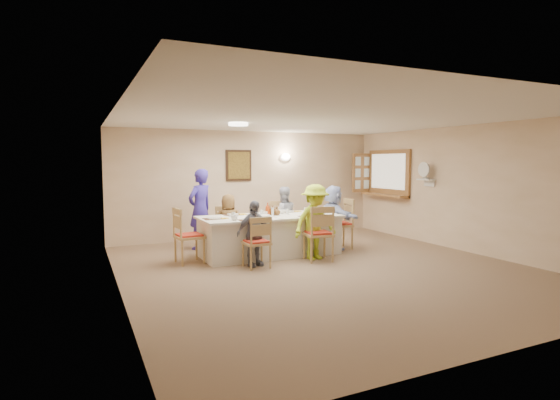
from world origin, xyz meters
name	(u,v)px	position (x,y,z in m)	size (l,w,h in m)	color
ground	(326,269)	(0.00, 0.00, 0.00)	(7.00, 7.00, 0.00)	brown
room_walls	(327,178)	(0.00, 0.00, 1.51)	(7.00, 7.00, 7.00)	beige
wall_picture	(239,165)	(-0.30, 3.46, 1.70)	(0.62, 0.05, 0.72)	#402716
wall_sconce	(286,157)	(0.90, 3.44, 1.90)	(0.26, 0.09, 0.18)	white
ceiling_light	(238,124)	(-1.00, 1.50, 2.47)	(0.36, 0.36, 0.05)	white
serving_hatch	(389,173)	(3.21, 2.40, 1.50)	(0.06, 1.50, 1.15)	olive
hatch_sill	(384,195)	(3.09, 2.40, 0.97)	(0.30, 1.50, 0.05)	olive
shutter_door	(362,173)	(2.95, 3.16, 1.50)	(0.55, 0.04, 1.00)	olive
fan_shelf	(426,180)	(3.13, 1.05, 1.40)	(0.22, 0.36, 0.03)	white
desk_fan	(425,173)	(3.10, 1.05, 1.55)	(0.30, 0.30, 0.28)	#A5A5A8
dining_table	(270,235)	(-0.42, 1.38, 0.38)	(2.68, 1.13, 0.76)	silver
chair_back_left	(227,228)	(-1.02, 2.18, 0.44)	(0.43, 0.43, 0.89)	tan
chair_back_right	(281,223)	(0.18, 2.18, 0.47)	(0.45, 0.45, 0.95)	tan
chair_front_left	(256,242)	(-1.02, 0.58, 0.44)	(0.42, 0.42, 0.88)	tan
chair_front_right	(318,233)	(0.18, 0.58, 0.51)	(0.48, 0.48, 1.01)	tan
chair_left_end	(189,235)	(-1.97, 1.38, 0.50)	(0.47, 0.47, 0.99)	tan
chair_right_end	(339,224)	(1.13, 1.38, 0.51)	(0.49, 0.49, 1.03)	tan
diner_back_left	(229,223)	(-1.02, 2.06, 0.58)	(0.62, 0.46, 1.15)	brown
diner_back_right	(283,217)	(0.18, 2.06, 0.63)	(0.66, 0.54, 1.26)	#A4A5B9
diner_front_left	(254,233)	(-1.02, 0.70, 0.56)	(0.70, 0.40, 1.13)	slate
diner_front_right	(315,222)	(0.18, 0.70, 0.69)	(0.95, 0.62, 1.37)	#BADB2B
diner_right_end	(334,217)	(1.00, 1.38, 0.65)	(0.45, 1.23, 1.31)	#B4C3F5
caregiver	(200,209)	(-1.47, 2.53, 0.82)	(0.71, 0.64, 1.64)	#3A2CA4
placemat_fl	(248,220)	(-1.02, 0.96, 0.76)	(0.34, 0.25, 0.01)	#472B19
plate_fl	(248,219)	(-1.02, 0.96, 0.77)	(0.25, 0.25, 0.02)	white
napkin_fl	(259,219)	(-0.84, 0.91, 0.77)	(0.14, 0.14, 0.01)	yellow
placemat_fr	(308,216)	(0.18, 0.96, 0.76)	(0.33, 0.25, 0.01)	#472B19
plate_fr	(308,216)	(0.18, 0.96, 0.77)	(0.24, 0.24, 0.01)	white
napkin_fr	(318,216)	(0.36, 0.91, 0.77)	(0.14, 0.14, 0.01)	yellow
placemat_bl	(233,215)	(-1.02, 1.80, 0.76)	(0.36, 0.27, 0.01)	#472B19
plate_bl	(233,214)	(-1.02, 1.80, 0.77)	(0.23, 0.23, 0.01)	white
napkin_bl	(242,214)	(-0.84, 1.75, 0.77)	(0.14, 0.14, 0.01)	yellow
placemat_br	(289,212)	(0.18, 1.80, 0.76)	(0.33, 0.25, 0.01)	#472B19
plate_br	(289,211)	(0.18, 1.80, 0.77)	(0.23, 0.23, 0.01)	white
napkin_br	(297,211)	(0.36, 1.75, 0.77)	(0.13, 0.13, 0.01)	yellow
placemat_le	(214,219)	(-1.52, 1.38, 0.76)	(0.36, 0.27, 0.01)	#472B19
plate_le	(214,218)	(-1.52, 1.38, 0.77)	(0.25, 0.25, 0.02)	white
napkin_le	(224,218)	(-1.34, 1.33, 0.77)	(0.13, 0.13, 0.01)	yellow
placemat_re	(321,213)	(0.70, 1.38, 0.76)	(0.35, 0.26, 0.01)	#472B19
plate_re	(321,212)	(0.70, 1.38, 0.77)	(0.23, 0.23, 0.01)	white
napkin_re	(330,212)	(0.88, 1.33, 0.77)	(0.15, 0.15, 0.01)	yellow
teacup_a	(234,218)	(-1.26, 1.02, 0.81)	(0.14, 0.14, 0.09)	white
teacup_b	(279,210)	(0.02, 1.91, 0.80)	(0.12, 0.12, 0.09)	white
bowl_a	(264,216)	(-0.67, 1.10, 0.79)	(0.27, 0.27, 0.06)	white
bowl_b	(281,212)	(-0.05, 1.66, 0.79)	(0.23, 0.23, 0.06)	white
condiment_ketchup	(268,209)	(-0.44, 1.44, 0.88)	(0.10, 0.11, 0.25)	#BB3C10
condiment_brown	(272,211)	(-0.36, 1.41, 0.85)	(0.11, 0.11, 0.19)	brown
condiment_malt	(277,211)	(-0.27, 1.38, 0.84)	(0.14, 0.14, 0.17)	brown
drinking_glass	(262,213)	(-0.57, 1.43, 0.82)	(0.07, 0.07, 0.11)	silver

